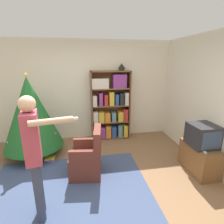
# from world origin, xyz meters

# --- Properties ---
(ground_plane) EXTENTS (14.00, 14.00, 0.00)m
(ground_plane) POSITION_xyz_m (0.00, 0.00, 0.00)
(ground_plane) COLOR #846042
(wall_back) EXTENTS (8.00, 0.10, 2.60)m
(wall_back) POSITION_xyz_m (0.00, 2.26, 1.30)
(wall_back) COLOR silver
(wall_back) RESTS_ON ground_plane
(area_rug) EXTENTS (2.71, 2.06, 0.01)m
(area_rug) POSITION_xyz_m (-0.35, 0.06, 0.00)
(area_rug) COLOR #3D4C70
(area_rug) RESTS_ON ground_plane
(bookshelf) EXTENTS (1.04, 0.31, 1.83)m
(bookshelf) POSITION_xyz_m (0.69, 2.03, 0.87)
(bookshelf) COLOR brown
(bookshelf) RESTS_ON ground_plane
(tv_stand) EXTENTS (0.41, 0.77, 0.54)m
(tv_stand) POSITION_xyz_m (2.12, 0.21, 0.27)
(tv_stand) COLOR brown
(tv_stand) RESTS_ON ground_plane
(television) EXTENTS (0.47, 0.48, 0.42)m
(television) POSITION_xyz_m (2.12, 0.20, 0.75)
(television) COLOR #28282D
(television) RESTS_ON tv_stand
(game_remote) EXTENTS (0.04, 0.12, 0.02)m
(game_remote) POSITION_xyz_m (1.99, -0.03, 0.56)
(game_remote) COLOR white
(game_remote) RESTS_ON tv_stand
(christmas_tree) EXTENTS (1.26, 1.26, 1.84)m
(christmas_tree) POSITION_xyz_m (-1.15, 1.43, 0.99)
(christmas_tree) COLOR #4C3323
(christmas_tree) RESTS_ON ground_plane
(armchair) EXTENTS (0.64, 0.63, 0.92)m
(armchair) POSITION_xyz_m (0.01, 0.47, 0.32)
(armchair) COLOR brown
(armchair) RESTS_ON ground_plane
(standing_person) EXTENTS (0.69, 0.46, 1.69)m
(standing_person) POSITION_xyz_m (-0.66, -0.35, 1.01)
(standing_person) COLOR #38425B
(standing_person) RESTS_ON ground_plane
(table_lamp) EXTENTS (0.20, 0.20, 0.18)m
(table_lamp) POSITION_xyz_m (0.99, 2.04, 1.94)
(table_lamp) COLOR #473828
(table_lamp) RESTS_ON bookshelf
(book_pile_near_tree) EXTENTS (0.23, 0.17, 0.08)m
(book_pile_near_tree) POSITION_xyz_m (-0.78, 1.06, 0.04)
(book_pile_near_tree) COLOR #5B899E
(book_pile_near_tree) RESTS_ON ground_plane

